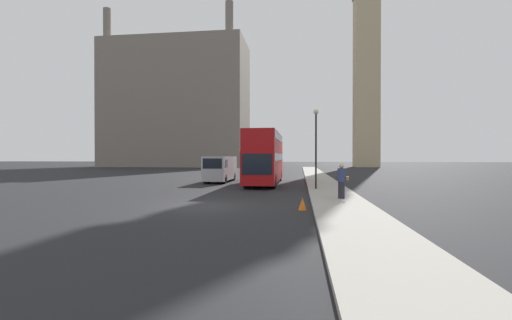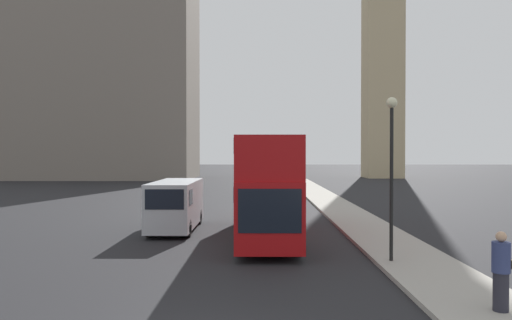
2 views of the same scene
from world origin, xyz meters
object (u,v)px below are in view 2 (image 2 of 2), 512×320
red_double_decker_bus (267,182)px  pedestrian (501,271)px  street_lamp (392,153)px  white_van (176,204)px

red_double_decker_bus → pedestrian: (5.14, -10.84, -1.39)m
street_lamp → white_van: bearing=138.9°
white_van → pedestrian: size_ratio=3.30×
red_double_decker_bus → white_van: bearing=157.6°
red_double_decker_bus → street_lamp: bearing=-53.8°
red_double_decker_bus → street_lamp: (4.05, -5.54, 1.31)m
white_van → street_lamp: 11.44m
white_van → street_lamp: size_ratio=1.10×
pedestrian → white_van: bearing=127.0°
red_double_decker_bus → white_van: (-4.37, 1.80, -1.16)m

